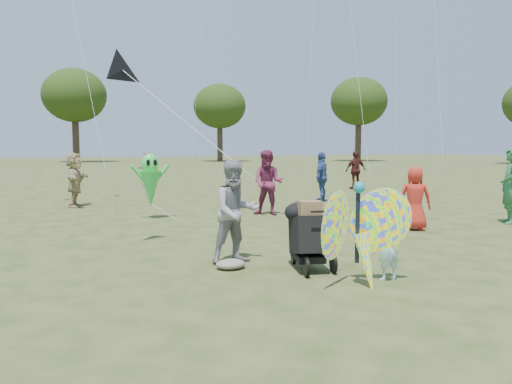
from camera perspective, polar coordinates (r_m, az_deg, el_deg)
ground at (r=7.99m, az=5.99°, el=-8.73°), size 160.00×160.00×0.00m
child_girl at (r=7.44m, az=14.89°, el=-5.93°), size 0.38×0.26×1.01m
adult_man at (r=8.23m, az=-2.33°, el=-2.26°), size 0.85×0.67×1.70m
grey_bag at (r=7.95m, az=-2.92°, el=-8.22°), size 0.48×0.39×0.15m
crowd_a at (r=11.98m, az=17.71°, el=-0.70°), size 0.85×0.82×1.46m
crowd_c at (r=17.32m, az=7.51°, el=1.70°), size 1.03×0.97×1.71m
crowd_d at (r=16.78m, az=-20.00°, el=1.33°), size 1.01×1.67×1.72m
crowd_e at (r=13.86m, az=1.40°, el=1.06°), size 1.11×1.10×1.81m
crowd_f at (r=13.85m, az=27.03°, el=0.60°), size 0.76×0.82×1.87m
crowd_h at (r=22.54m, az=11.33°, el=2.46°), size 1.02×0.48×1.70m
crowd_j at (r=23.64m, az=-12.28°, el=2.52°), size 0.56×1.55×1.65m
jogging_stroller at (r=7.84m, az=5.79°, el=-4.42°), size 0.70×1.12×1.09m
butterfly_kite at (r=7.02m, az=11.92°, el=-4.87°), size 1.74×0.75×1.65m
delta_kite_rig at (r=9.61m, az=-14.94°, el=13.25°), size 2.30×2.08×2.35m
alien_kite at (r=13.40m, az=-11.97°, el=1.08°), size 1.12×0.69×1.74m
tree_line at (r=52.40m, az=-17.11°, el=10.49°), size 91.78×33.60×10.79m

